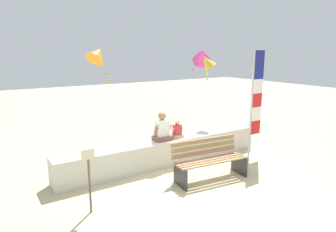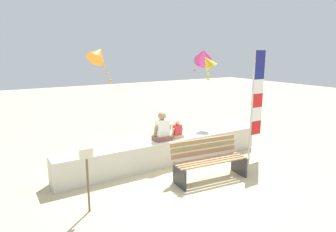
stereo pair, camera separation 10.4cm
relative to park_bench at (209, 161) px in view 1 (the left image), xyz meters
name	(u,v)px [view 1 (the left image)]	position (x,y,z in m)	size (l,w,h in m)	color
ground_plane	(190,177)	(-0.34, 0.26, -0.42)	(40.00, 40.00, 0.00)	#C8B88B
seawall_ledge	(166,152)	(-0.34, 1.29, -0.10)	(5.61, 0.57, 0.65)	beige
park_bench	(209,161)	(0.00, 0.00, 0.00)	(1.74, 0.78, 0.88)	#9A8350
person_adult	(162,129)	(-0.45, 1.29, 0.51)	(0.47, 0.35, 0.72)	brown
person_child	(177,131)	(0.00, 1.29, 0.41)	(0.31, 0.23, 0.47)	tan
flag_banner	(255,98)	(1.84, 0.41, 1.22)	(0.40, 0.05, 2.86)	#B7B7BC
kite_yellow	(207,62)	(1.60, 2.08, 2.09)	(0.67, 0.66, 0.85)	yellow
kite_magenta	(202,55)	(2.64, 3.65, 2.27)	(1.05, 1.09, 1.02)	#DB3D9E
kite_orange	(97,54)	(-1.33, 3.26, 2.32)	(0.82, 0.77, 1.08)	orange
sign_post	(89,175)	(-2.74, 0.00, 0.28)	(0.24, 0.04, 1.18)	brown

